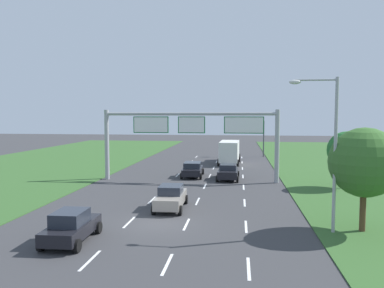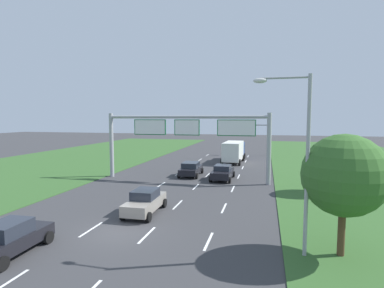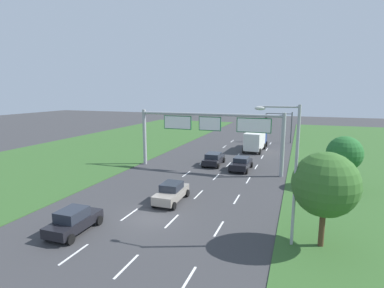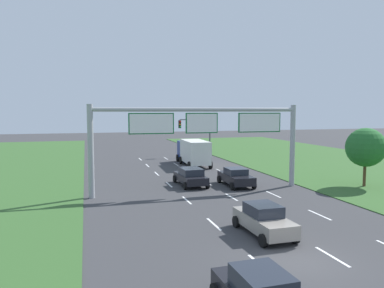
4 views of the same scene
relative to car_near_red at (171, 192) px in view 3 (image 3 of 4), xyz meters
name	(u,v)px [view 3 (image 3 of 4)]	position (x,y,z in m)	size (l,w,h in m)	color
ground_plane	(150,218)	(-0.15, -3.55, -0.81)	(200.00, 200.00, 0.00)	#38383A
grass_verge_left	(41,164)	(-21.15, 6.45, -0.78)	(24.00, 120.00, 0.06)	#335B28
lane_dashes_inner_left	(176,181)	(-1.90, 5.45, -0.81)	(0.14, 56.40, 0.01)	white
lane_dashes_inner_right	(208,185)	(1.60, 5.45, -0.81)	(0.14, 56.40, 0.01)	white
lane_dashes_slip	(243,189)	(5.10, 5.45, -0.81)	(0.14, 56.40, 0.01)	white
car_near_red	(171,192)	(0.00, 0.00, 0.00)	(2.04, 4.32, 1.63)	gray
car_lead_silver	(241,163)	(3.59, 12.40, -0.03)	(2.25, 4.43, 1.54)	black
car_mid_lane	(74,221)	(-3.81, -7.32, -0.01)	(2.09, 4.03, 1.63)	black
car_far_ahead	(214,159)	(-0.17, 13.59, -0.02)	(2.27, 4.53, 1.55)	black
box_truck	(256,140)	(3.44, 25.32, 0.85)	(2.92, 8.17, 3.03)	navy
sign_gantry	(210,128)	(0.07, 11.05, 4.15)	(17.24, 0.44, 7.00)	#9EA0A5
traffic_light_mast	(280,121)	(6.53, 33.97, 3.05)	(4.76, 0.49, 5.60)	#47494F
street_lamp	(289,163)	(9.43, -4.18, 4.26)	(2.61, 0.32, 8.50)	#9EA0A5
roadside_tree_near	(325,185)	(11.47, -3.75, 3.07)	(3.83, 3.83, 5.81)	#513823
roadside_tree_mid	(344,154)	(14.01, 8.96, 2.58)	(3.32, 3.32, 5.06)	#513823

